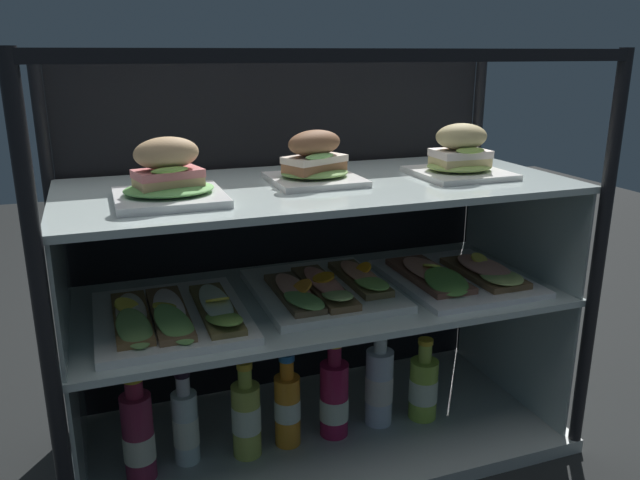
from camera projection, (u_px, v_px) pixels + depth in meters
ground_plane at (320, 443)px, 1.54m from camera, size 6.00×6.00×0.02m
case_base_deck at (320, 434)px, 1.53m from camera, size 1.14×0.52×0.03m
case_frame at (297, 229)px, 1.54m from camera, size 1.14×0.52×0.92m
riser_lower_tier at (320, 366)px, 1.48m from camera, size 1.08×0.46×0.34m
shelf_lower_glass at (320, 297)px, 1.43m from camera, size 1.09×0.48×0.01m
riser_upper_tier at (320, 243)px, 1.39m from camera, size 1.08×0.46×0.24m
shelf_upper_glass at (320, 186)px, 1.35m from camera, size 1.09×0.48×0.01m
plated_roll_sandwich_center at (168, 180)px, 1.17m from camera, size 0.20×0.20×0.12m
plated_roll_sandwich_mid_left at (315, 163)px, 1.34m from camera, size 0.19×0.19×0.11m
plated_roll_sandwich_near_right_corner at (460, 156)px, 1.42m from camera, size 0.20×0.20×0.12m
open_sandwich_tray_center at (173, 315)px, 1.26m from camera, size 0.30×0.35×0.06m
open_sandwich_tray_far_left at (326, 288)px, 1.41m from camera, size 0.30×0.35×0.06m
open_sandwich_tray_right_of_center at (458, 275)px, 1.49m from camera, size 0.30×0.35×0.06m
juice_bottle_near_post at (138, 436)px, 1.32m from camera, size 0.07×0.07×0.24m
juice_bottle_front_fourth at (186, 425)px, 1.38m from camera, size 0.06×0.06×0.22m
juice_bottle_back_center at (246, 417)px, 1.40m from camera, size 0.07×0.07×0.23m
juice_bottle_front_right_end at (287, 407)px, 1.44m from camera, size 0.06×0.06×0.23m
juice_bottle_front_second at (334, 398)px, 1.48m from camera, size 0.07×0.07×0.25m
juice_bottle_back_left at (379, 385)px, 1.52m from camera, size 0.07×0.07×0.25m
juice_bottle_front_middle at (423, 387)px, 1.55m from camera, size 0.07×0.07×0.21m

